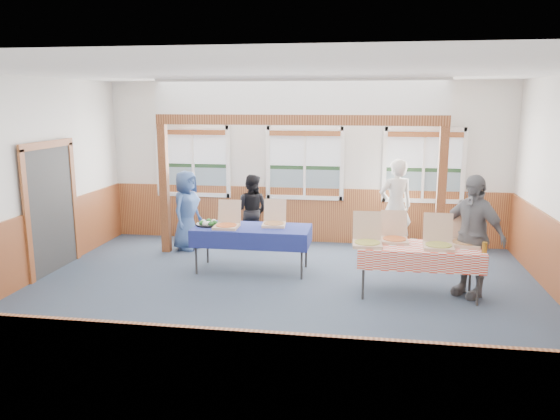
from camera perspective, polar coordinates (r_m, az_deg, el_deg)
The scene contains 29 objects.
floor at distance 7.91m, azimuth -0.33°, elevation -9.54°, with size 8.00×8.00×0.00m, color #2A3644.
ceiling at distance 7.39m, azimuth -0.36°, elevation 14.30°, with size 8.00×8.00×0.00m, color white.
wall_back at distance 10.92m, azimuth 2.62°, elevation 4.94°, with size 8.00×8.00×0.00m, color silver.
wall_front at distance 4.15m, azimuth -8.20°, elevation -5.86°, with size 8.00×8.00×0.00m, color silver.
wall_left at distance 9.03m, azimuth -26.29°, elevation 2.41°, with size 8.00×8.00×0.00m, color silver.
wainscot_back at distance 11.06m, azimuth 2.56°, elevation -0.49°, with size 7.98×0.05×1.10m, color brown.
wainscot_front at distance 4.60m, azimuth -7.71°, elevation -18.37°, with size 7.98×0.05×1.10m, color brown.
wainscot_left at distance 9.22m, azimuth -25.59°, elevation -4.04°, with size 0.05×6.98×1.10m, color brown.
cased_opening at distance 9.83m, azimuth -22.84°, elevation 0.09°, with size 0.06×1.30×2.10m, color #2E2E2E.
window_left at distance 11.36m, azimuth -9.06°, elevation 5.45°, with size 1.56×0.10×1.46m.
window_mid at distance 10.87m, azimuth 2.60°, elevation 5.32°, with size 1.56×0.10×1.46m.
window_right at distance 10.86m, azimuth 14.80°, elevation 4.96°, with size 1.56×0.10×1.46m.
post_left at distance 10.40m, azimuth -11.98°, elevation 2.15°, with size 0.15×0.15×2.40m, color #522812.
post_right at distance 9.81m, azimuth 16.47°, elevation 1.39°, with size 0.15×0.15×2.40m, color #522812.
cross_beam at distance 9.67m, azimuth 1.87°, elevation 9.40°, with size 5.15×0.18×0.18m, color #522812.
table_left at distance 9.10m, azimuth -2.95°, elevation -2.11°, with size 2.10×1.61×0.76m.
table_right at distance 8.19m, azimuth 14.35°, elevation -4.02°, with size 1.91×1.24×0.76m.
pizza_box_a at distance 9.06m, azimuth -5.57°, elevation -1.43°, with size 0.39×0.48×0.43m.
pizza_box_b at distance 9.17m, azimuth -0.62°, elevation -1.23°, with size 0.41×0.49×0.41m.
pizza_box_c at distance 8.03m, azimuth 9.10°, elevation -3.18°, with size 0.44×0.52×0.46m.
pizza_box_d at distance 8.32m, azimuth 11.86°, elevation -2.78°, with size 0.41×0.49×0.43m.
pizza_box_e at distance 8.12m, azimuth 16.21°, elevation -3.33°, with size 0.44×0.53×0.46m.
pizza_box_f at distance 8.39m, azimuth 18.77°, elevation -3.02°, with size 0.49×0.56×0.45m.
veggie_tray at distance 9.26m, azimuth -7.50°, elevation -1.41°, with size 0.41×0.41×0.09m.
drink_glass at distance 8.05m, azimuth 20.60°, elevation -3.68°, with size 0.07×0.07×0.15m, color #885A16.
woman_white at distance 10.34m, azimuth 11.96°, elevation 0.35°, with size 0.65×0.43×1.78m, color silver.
woman_black at distance 10.72m, azimuth -2.98°, elevation -0.02°, with size 0.69×0.54×1.41m, color black.
man_blue at distance 10.57m, azimuth -9.74°, elevation -0.03°, with size 0.75×0.48×1.52m, color #355084.
person_grey at distance 8.38m, azimuth 19.39°, elevation -2.56°, with size 1.05×0.44×1.80m, color slate.
Camera 1 is at (1.19, -7.29, 2.82)m, focal length 35.00 mm.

